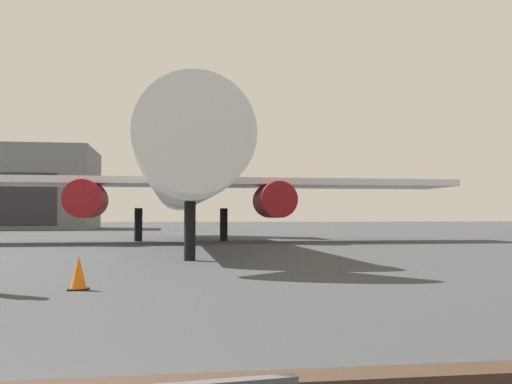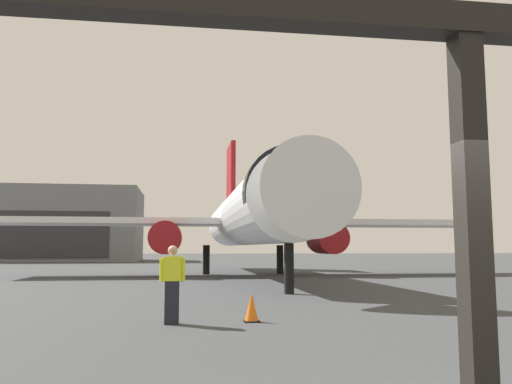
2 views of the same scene
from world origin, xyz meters
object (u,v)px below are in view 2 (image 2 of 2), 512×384
traffic_cone (252,308)px  distant_hangar (61,225)px  airplane (250,216)px  ground_crew_worker (172,283)px

traffic_cone → distant_hangar: 60.66m
traffic_cone → distant_hangar: distant_hangar is taller
airplane → ground_crew_worker: 18.90m
airplane → traffic_cone: 18.57m
ground_crew_worker → airplane: bearing=77.3°
airplane → traffic_cone: (-2.31, -18.14, -3.23)m
ground_crew_worker → traffic_cone: ground_crew_worker is taller
traffic_cone → distant_hangar: (-17.36, 57.97, 4.34)m
traffic_cone → distant_hangar: bearing=106.7°
ground_crew_worker → distant_hangar: bearing=105.0°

